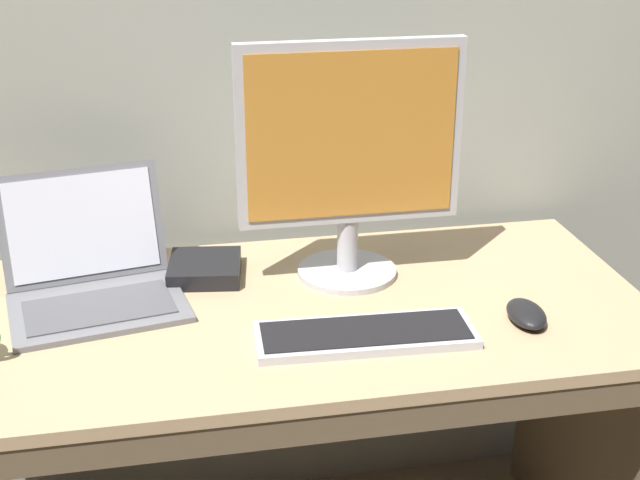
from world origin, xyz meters
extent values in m
cube|color=tan|center=(0.00, 0.00, 0.73)|extent=(1.42, 0.68, 0.02)
cube|color=brown|center=(0.68, 0.00, 0.36)|extent=(0.06, 0.63, 0.71)
cube|color=brown|center=(0.00, -0.33, 0.69)|extent=(1.36, 0.02, 0.06)
cube|color=slate|center=(-0.37, 0.06, 0.74)|extent=(0.37, 0.29, 0.01)
cube|color=#505054|center=(-0.37, 0.05, 0.75)|extent=(0.30, 0.20, 0.00)
cube|color=slate|center=(-0.40, 0.21, 0.86)|extent=(0.34, 0.13, 0.23)
cube|color=silver|center=(-0.40, 0.20, 0.86)|extent=(0.30, 0.11, 0.20)
cylinder|color=#B7B7BC|center=(0.14, 0.13, 0.75)|extent=(0.21, 0.21, 0.01)
cylinder|color=#B7B7BC|center=(0.14, 0.13, 0.81)|extent=(0.04, 0.04, 0.11)
cube|color=#B7B7BC|center=(0.14, 0.12, 1.05)|extent=(0.45, 0.02, 0.37)
cube|color=#C67F2D|center=(0.14, 0.10, 1.05)|extent=(0.42, 0.00, 0.33)
cube|color=#BCBCC1|center=(0.11, -0.15, 0.75)|extent=(0.41, 0.16, 0.02)
cube|color=black|center=(0.11, -0.15, 0.76)|extent=(0.39, 0.13, 0.00)
ellipsoid|color=black|center=(0.43, -0.14, 0.76)|extent=(0.08, 0.12, 0.03)
cube|color=black|center=(-0.16, 0.18, 0.76)|extent=(0.17, 0.17, 0.04)
camera|label=1|loc=(-0.23, -1.52, 1.54)|focal=49.33mm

